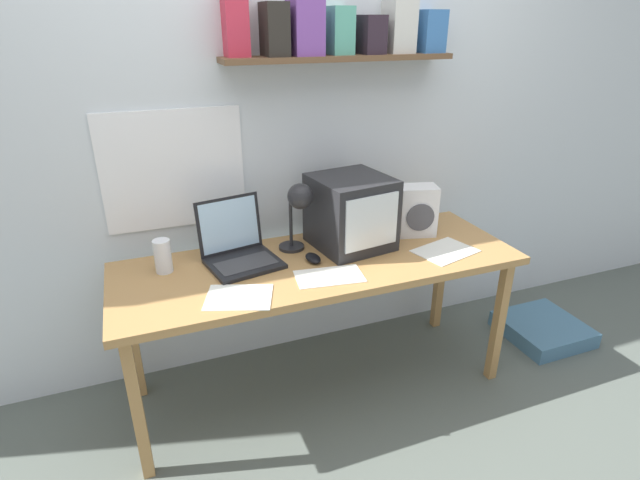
# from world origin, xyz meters

# --- Properties ---
(ground_plane) EXTENTS (12.00, 12.00, 0.00)m
(ground_plane) POSITION_xyz_m (0.00, 0.00, 0.00)
(ground_plane) COLOR #586058
(back_wall) EXTENTS (5.60, 0.24, 2.60)m
(back_wall) POSITION_xyz_m (0.00, 0.44, 1.31)
(back_wall) COLOR silver
(back_wall) RESTS_ON ground_plane
(corner_desk) EXTENTS (1.83, 0.64, 0.71)m
(corner_desk) POSITION_xyz_m (0.00, 0.00, 0.65)
(corner_desk) COLOR #B18249
(corner_desk) RESTS_ON ground_plane
(crt_monitor) EXTENTS (0.38, 0.39, 0.34)m
(crt_monitor) POSITION_xyz_m (0.20, 0.10, 0.88)
(crt_monitor) COLOR #232326
(crt_monitor) RESTS_ON corner_desk
(laptop) EXTENTS (0.35, 0.35, 0.27)m
(laptop) POSITION_xyz_m (-0.35, 0.13, 0.78)
(laptop) COLOR black
(laptop) RESTS_ON corner_desk
(desk_lamp) EXTENTS (0.15, 0.18, 0.34)m
(desk_lamp) POSITION_xyz_m (-0.06, 0.11, 0.95)
(desk_lamp) COLOR #232326
(desk_lamp) RESTS_ON corner_desk
(juice_glass) EXTENTS (0.07, 0.07, 0.15)m
(juice_glass) POSITION_xyz_m (-0.67, 0.14, 0.78)
(juice_glass) COLOR white
(juice_glass) RESTS_ON corner_desk
(space_heater) EXTENTS (0.21, 0.17, 0.25)m
(space_heater) POSITION_xyz_m (0.56, 0.11, 0.84)
(space_heater) COLOR white
(space_heater) RESTS_ON corner_desk
(computer_mouse) EXTENTS (0.07, 0.11, 0.03)m
(computer_mouse) POSITION_xyz_m (-0.03, 0.00, 0.73)
(computer_mouse) COLOR black
(computer_mouse) RESTS_ON corner_desk
(loose_paper_near_monitor) EXTENTS (0.31, 0.20, 0.00)m
(loose_paper_near_monitor) POSITION_xyz_m (-0.02, -0.16, 0.71)
(loose_paper_near_monitor) COLOR white
(loose_paper_near_monitor) RESTS_ON corner_desk
(open_notebook) EXTENTS (0.31, 0.27, 0.00)m
(open_notebook) POSITION_xyz_m (-0.42, -0.20, 0.71)
(open_notebook) COLOR white
(open_notebook) RESTS_ON corner_desk
(loose_paper_near_laptop) EXTENTS (0.32, 0.27, 0.00)m
(loose_paper_near_laptop) POSITION_xyz_m (0.58, -0.13, 0.71)
(loose_paper_near_laptop) COLOR white
(loose_paper_near_laptop) RESTS_ON corner_desk
(floor_cushion) EXTENTS (0.43, 0.43, 0.09)m
(floor_cushion) POSITION_xyz_m (1.38, -0.07, 0.05)
(floor_cushion) COLOR teal
(floor_cushion) RESTS_ON ground_plane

